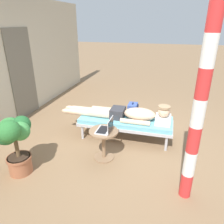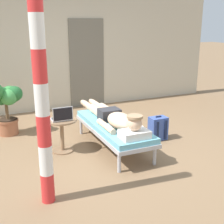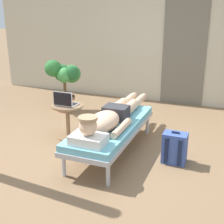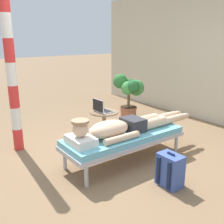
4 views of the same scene
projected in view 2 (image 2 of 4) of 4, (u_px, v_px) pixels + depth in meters
ground_plane at (109, 150)px, 4.83m from camera, size 40.00×40.00×0.00m
house_wall_back at (65, 50)px, 6.92m from camera, size 7.60×0.20×2.70m
house_door_panel at (87, 64)px, 7.11m from camera, size 0.84×0.03×2.04m
lounge_chair at (113, 127)px, 4.85m from camera, size 0.66×1.81×0.42m
person_reclining at (114, 118)px, 4.77m from camera, size 0.53×2.17×0.33m
side_table at (62, 130)px, 4.72m from camera, size 0.48×0.48×0.52m
laptop at (62, 117)px, 4.61m from camera, size 0.31×0.24×0.23m
backpack at (158, 128)px, 5.25m from camera, size 0.30×0.26×0.42m
potted_plant at (6, 101)px, 5.37m from camera, size 0.63×0.54×0.98m
porch_post at (42, 99)px, 3.14m from camera, size 0.15×0.15×2.40m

